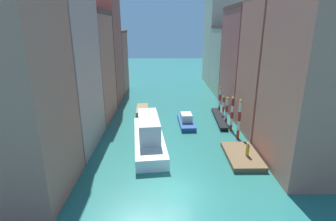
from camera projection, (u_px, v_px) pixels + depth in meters
name	position (u px, v px, depth m)	size (l,w,h in m)	color
ground_plane	(171.00, 109.00, 46.46)	(154.00, 154.00, 0.00)	#28756B
building_left_0	(10.00, 83.00, 20.22)	(7.61, 8.37, 19.50)	#C6705B
building_left_1	(56.00, 60.00, 28.98)	(7.61, 10.18, 20.88)	tan
building_left_2	(84.00, 67.00, 39.14)	(7.61, 9.65, 16.29)	#C6705B
building_left_3	(98.00, 49.00, 47.49)	(7.61, 8.43, 20.07)	#B25147
building_left_4	(109.00, 62.00, 56.46)	(7.61, 7.71, 13.21)	#B25147
building_right_0	(319.00, 70.00, 24.19)	(7.61, 9.84, 20.19)	#C6705B
building_right_1	(276.00, 64.00, 33.56)	(7.61, 8.56, 18.67)	#C6705B
building_right_2	(250.00, 60.00, 43.64)	(7.61, 11.65, 17.24)	#B25147
building_right_3	(232.00, 61.00, 55.08)	(7.61, 11.25, 14.12)	#BCB299
building_right_4	(222.00, 38.00, 64.70)	(7.61, 11.82, 22.30)	#BCB299
waterfront_dock	(242.00, 156.00, 28.91)	(3.49, 6.31, 0.53)	brown
person_on_dock	(248.00, 150.00, 28.25)	(0.36, 0.36, 1.49)	gold
mooring_pole_0	(239.00, 119.00, 33.07)	(0.39, 0.39, 5.33)	red
mooring_pole_1	(232.00, 114.00, 35.79)	(0.39, 0.39, 4.96)	red
mooring_pole_2	(227.00, 110.00, 38.37)	(0.39, 0.39, 4.24)	red
mooring_pole_3	(223.00, 108.00, 40.17)	(0.33, 0.33, 3.93)	red
mooring_pole_4	(220.00, 99.00, 44.01)	(0.36, 0.36, 4.40)	red
vaporetto_white	(149.00, 134.00, 31.71)	(4.86, 13.17, 3.73)	white
gondola_black	(219.00, 118.00, 40.63)	(1.52, 9.40, 0.54)	black
motorboat_0	(186.00, 121.00, 38.75)	(2.39, 6.43, 1.70)	#234C93
motorboat_1	(142.00, 110.00, 44.44)	(2.17, 5.57, 0.77)	olive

